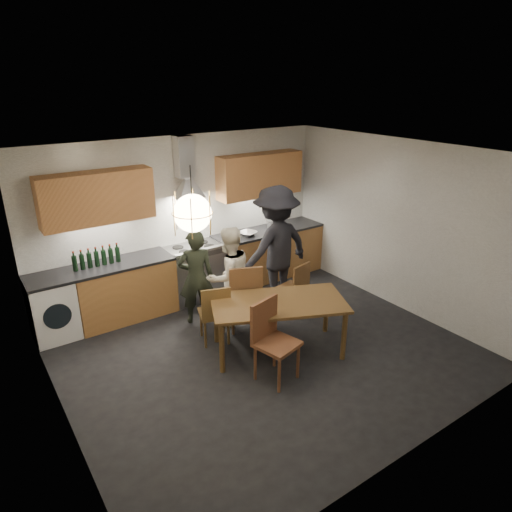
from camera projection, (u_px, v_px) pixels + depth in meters
ground at (264, 350)px, 6.12m from camera, size 5.00×5.00×0.00m
room_shell at (265, 230)px, 5.49m from camera, size 5.02×4.52×2.61m
counter_run at (196, 271)px, 7.46m from camera, size 5.00×0.62×0.90m
range_stove at (195, 272)px, 7.44m from camera, size 0.90×0.60×0.92m
wall_fixtures at (187, 184)px, 7.01m from camera, size 4.30×0.54×1.10m
pendant_lamp at (193, 213)px, 4.74m from camera, size 0.43×0.43×0.70m
dining_table at (278, 307)px, 5.89m from camera, size 1.92×1.49×0.73m
chair_back_left at (215, 311)px, 6.11m from camera, size 0.49×0.49×0.87m
chair_back_mid at (245, 293)px, 6.40m from camera, size 0.60×0.60×1.02m
chair_back_right at (296, 285)px, 6.91m from camera, size 0.45×0.45×0.83m
chair_front at (271, 335)px, 5.40m from camera, size 0.55×0.55×1.00m
person_left at (196, 277)px, 6.60m from camera, size 0.60×0.49×1.43m
person_mid at (229, 277)px, 6.54m from camera, size 0.75×0.60×1.49m
person_right at (276, 247)px, 7.05m from camera, size 1.30×0.81×1.92m
mixing_bowl at (248, 234)px, 7.73m from camera, size 0.37×0.37×0.07m
stock_pot at (272, 224)px, 8.13m from camera, size 0.21×0.21×0.13m
wine_bottles at (96, 257)px, 6.46m from camera, size 0.67×0.07×0.28m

